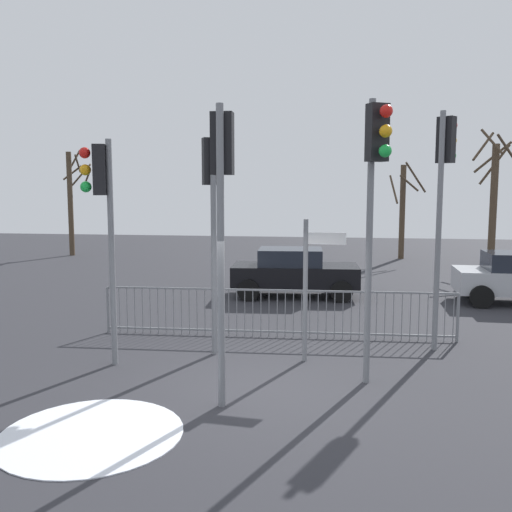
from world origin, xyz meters
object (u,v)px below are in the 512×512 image
at_px(traffic_light_rear_right, 375,178).
at_px(bare_tree_left, 493,198).
at_px(bare_tree_centre, 403,209).
at_px(bare_tree_right, 72,199).
at_px(traffic_light_mid_left, 444,177).
at_px(traffic_light_foreground_left, 222,188).
at_px(traffic_light_foreground_right, 102,201).
at_px(car_black_mid, 294,272).
at_px(direction_sign_post, 309,282).
at_px(traffic_light_mid_right, 212,193).

bearing_deg(traffic_light_rear_right, bare_tree_left, -137.91).
xyz_separation_m(bare_tree_left, bare_tree_centre, (-3.37, 2.53, -0.57)).
height_order(bare_tree_centre, bare_tree_right, bare_tree_right).
distance_m(traffic_light_mid_left, traffic_light_rear_right, 2.84).
distance_m(traffic_light_foreground_left, bare_tree_centre, 19.48).
relative_size(bare_tree_left, bare_tree_right, 1.10).
height_order(traffic_light_rear_right, bare_tree_centre, traffic_light_rear_right).
bearing_deg(bare_tree_centre, traffic_light_foreground_right, -112.47).
bearing_deg(bare_tree_left, traffic_light_mid_left, -108.43).
bearing_deg(bare_tree_left, traffic_light_foreground_left, -116.12).
height_order(traffic_light_rear_right, traffic_light_foreground_left, traffic_light_rear_right).
relative_size(traffic_light_mid_left, car_black_mid, 1.22).
bearing_deg(bare_tree_left, traffic_light_foreground_right, -125.40).
distance_m(traffic_light_mid_left, bare_tree_centre, 15.43).
relative_size(traffic_light_mid_left, traffic_light_foreground_left, 1.07).
bearing_deg(direction_sign_post, traffic_light_foreground_right, -162.80).
bearing_deg(bare_tree_left, bare_tree_right, 175.28).
bearing_deg(bare_tree_centre, traffic_light_rear_right, -97.66).
height_order(traffic_light_rear_right, car_black_mid, traffic_light_rear_right).
bearing_deg(traffic_light_mid_right, traffic_light_foreground_left, -99.86).
bearing_deg(traffic_light_mid_left, bare_tree_right, 172.11).
xyz_separation_m(traffic_light_rear_right, car_black_mid, (-1.90, 7.63, -2.66)).
relative_size(direction_sign_post, bare_tree_centre, 0.60).
xyz_separation_m(traffic_light_rear_right, direction_sign_post, (-1.10, 1.16, -1.90)).
bearing_deg(traffic_light_foreground_left, car_black_mid, 87.21).
bearing_deg(traffic_light_mid_right, traffic_light_mid_left, -14.51).
relative_size(car_black_mid, bare_tree_centre, 0.87).
height_order(traffic_light_foreground_right, car_black_mid, traffic_light_foreground_right).
xyz_separation_m(traffic_light_mid_left, bare_tree_left, (4.28, 12.83, -0.55)).
relative_size(direction_sign_post, bare_tree_right, 0.52).
height_order(traffic_light_mid_right, traffic_light_mid_left, traffic_light_mid_left).
distance_m(traffic_light_foreground_left, bare_tree_left, 18.23).
bearing_deg(traffic_light_foreground_left, bare_tree_centre, 75.76).
bearing_deg(traffic_light_foreground_left, direction_sign_post, 62.46).
distance_m(traffic_light_foreground_left, direction_sign_post, 3.09).
distance_m(traffic_light_mid_right, bare_tree_centre, 17.20).
bearing_deg(traffic_light_mid_left, bare_tree_left, 107.24).
relative_size(traffic_light_mid_right, traffic_light_foreground_right, 1.05).
bearing_deg(car_black_mid, traffic_light_mid_left, -60.74).
bearing_deg(direction_sign_post, traffic_light_foreground_left, -111.67).
xyz_separation_m(traffic_light_mid_right, bare_tree_left, (8.78, 13.77, -0.24)).
xyz_separation_m(traffic_light_mid_left, car_black_mid, (-3.38, 5.21, -2.72)).
bearing_deg(direction_sign_post, bare_tree_right, 134.22).
distance_m(bare_tree_left, bare_tree_right, 19.52).
distance_m(traffic_light_rear_right, bare_tree_centre, 17.97).
relative_size(traffic_light_foreground_left, bare_tree_centre, 0.99).
height_order(traffic_light_foreground_left, direction_sign_post, traffic_light_foreground_left).
height_order(traffic_light_mid_left, traffic_light_foreground_right, traffic_light_mid_left).
xyz_separation_m(traffic_light_foreground_left, car_black_mid, (0.36, 8.74, -2.50)).
bearing_deg(traffic_light_mid_right, traffic_light_rear_right, -52.35).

